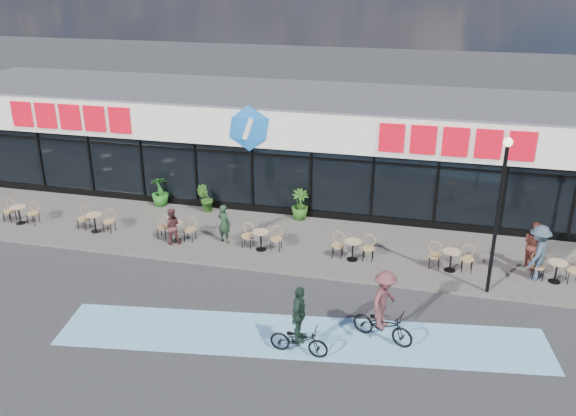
{
  "coord_description": "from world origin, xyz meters",
  "views": [
    {
      "loc": [
        7.15,
        -15.95,
        10.09
      ],
      "look_at": [
        2.39,
        3.5,
        1.86
      ],
      "focal_mm": 38.0,
      "sensor_mm": 36.0,
      "label": 1
    }
  ],
  "objects_px": {
    "pedestrian_a": "(538,253)",
    "cyclist_a": "(299,329)",
    "patron_left": "(224,224)",
    "potted_plant_left": "(160,191)",
    "lamp_post": "(499,204)",
    "potted_plant_right": "(300,204)",
    "pedestrian_b": "(534,245)",
    "potted_plant_mid": "(205,199)",
    "patron_right": "(171,226)",
    "cyclist_b": "(384,312)"
  },
  "relations": [
    {
      "from": "potted_plant_left",
      "to": "cyclist_a",
      "type": "bearing_deg",
      "value": -47.49
    },
    {
      "from": "cyclist_b",
      "to": "potted_plant_mid",
      "type": "bearing_deg",
      "value": 137.42
    },
    {
      "from": "pedestrian_b",
      "to": "lamp_post",
      "type": "bearing_deg",
      "value": 120.23
    },
    {
      "from": "pedestrian_a",
      "to": "cyclist_b",
      "type": "distance_m",
      "value": 6.56
    },
    {
      "from": "potted_plant_mid",
      "to": "cyclist_a",
      "type": "bearing_deg",
      "value": -55.33
    },
    {
      "from": "cyclist_a",
      "to": "pedestrian_b",
      "type": "bearing_deg",
      "value": 44.63
    },
    {
      "from": "patron_right",
      "to": "cyclist_b",
      "type": "distance_m",
      "value": 9.34
    },
    {
      "from": "potted_plant_right",
      "to": "patron_left",
      "type": "relative_size",
      "value": 0.82
    },
    {
      "from": "potted_plant_right",
      "to": "pedestrian_a",
      "type": "distance_m",
      "value": 9.31
    },
    {
      "from": "potted_plant_right",
      "to": "cyclist_b",
      "type": "height_order",
      "value": "cyclist_b"
    },
    {
      "from": "patron_right",
      "to": "pedestrian_b",
      "type": "relative_size",
      "value": 0.83
    },
    {
      "from": "potted_plant_mid",
      "to": "pedestrian_b",
      "type": "height_order",
      "value": "pedestrian_b"
    },
    {
      "from": "potted_plant_left",
      "to": "pedestrian_b",
      "type": "height_order",
      "value": "pedestrian_b"
    },
    {
      "from": "potted_plant_mid",
      "to": "patron_right",
      "type": "height_order",
      "value": "patron_right"
    },
    {
      "from": "patron_left",
      "to": "cyclist_b",
      "type": "xyz_separation_m",
      "value": [
        6.42,
        -4.88,
        0.05
      ]
    },
    {
      "from": "patron_left",
      "to": "patron_right",
      "type": "xyz_separation_m",
      "value": [
        -1.88,
        -0.59,
        -0.05
      ]
    },
    {
      "from": "cyclist_a",
      "to": "potted_plant_right",
      "type": "bearing_deg",
      "value": 102.52
    },
    {
      "from": "potted_plant_left",
      "to": "pedestrian_b",
      "type": "relative_size",
      "value": 0.76
    },
    {
      "from": "lamp_post",
      "to": "patron_left",
      "type": "xyz_separation_m",
      "value": [
        -9.48,
        1.5,
        -2.29
      ]
    },
    {
      "from": "potted_plant_left",
      "to": "patron_right",
      "type": "relative_size",
      "value": 0.91
    },
    {
      "from": "cyclist_a",
      "to": "cyclist_b",
      "type": "relative_size",
      "value": 0.95
    },
    {
      "from": "potted_plant_mid",
      "to": "patron_left",
      "type": "height_order",
      "value": "patron_left"
    },
    {
      "from": "cyclist_a",
      "to": "cyclist_b",
      "type": "distance_m",
      "value": 2.47
    },
    {
      "from": "patron_left",
      "to": "potted_plant_left",
      "type": "bearing_deg",
      "value": -16.2
    },
    {
      "from": "cyclist_b",
      "to": "patron_right",
      "type": "bearing_deg",
      "value": 152.67
    },
    {
      "from": "pedestrian_a",
      "to": "cyclist_a",
      "type": "bearing_deg",
      "value": -24.32
    },
    {
      "from": "lamp_post",
      "to": "pedestrian_a",
      "type": "bearing_deg",
      "value": 39.0
    },
    {
      "from": "patron_left",
      "to": "potted_plant_mid",
      "type": "bearing_deg",
      "value": -36.29
    },
    {
      "from": "patron_left",
      "to": "cyclist_a",
      "type": "bearing_deg",
      "value": 145.02
    },
    {
      "from": "pedestrian_a",
      "to": "cyclist_b",
      "type": "relative_size",
      "value": 0.88
    },
    {
      "from": "pedestrian_b",
      "to": "cyclist_b",
      "type": "xyz_separation_m",
      "value": [
        -4.62,
        -5.49,
        -0.04
      ]
    },
    {
      "from": "potted_plant_left",
      "to": "pedestrian_a",
      "type": "distance_m",
      "value": 15.32
    },
    {
      "from": "potted_plant_left",
      "to": "pedestrian_b",
      "type": "distance_m",
      "value": 15.17
    },
    {
      "from": "pedestrian_a",
      "to": "cyclist_a",
      "type": "xyz_separation_m",
      "value": [
        -6.78,
        -5.86,
        -0.28
      ]
    },
    {
      "from": "patron_left",
      "to": "patron_right",
      "type": "distance_m",
      "value": 1.97
    },
    {
      "from": "potted_plant_left",
      "to": "potted_plant_mid",
      "type": "height_order",
      "value": "potted_plant_left"
    },
    {
      "from": "patron_left",
      "to": "cyclist_a",
      "type": "xyz_separation_m",
      "value": [
        4.27,
        -6.08,
        -0.08
      ]
    },
    {
      "from": "potted_plant_left",
      "to": "patron_left",
      "type": "height_order",
      "value": "patron_left"
    },
    {
      "from": "lamp_post",
      "to": "potted_plant_mid",
      "type": "relative_size",
      "value": 4.35
    },
    {
      "from": "lamp_post",
      "to": "potted_plant_left",
      "type": "height_order",
      "value": "lamp_post"
    },
    {
      "from": "potted_plant_right",
      "to": "patron_right",
      "type": "distance_m",
      "value": 5.41
    },
    {
      "from": "pedestrian_b",
      "to": "potted_plant_mid",
      "type": "bearing_deg",
      "value": 57.77
    },
    {
      "from": "lamp_post",
      "to": "pedestrian_b",
      "type": "distance_m",
      "value": 3.43
    },
    {
      "from": "potted_plant_right",
      "to": "patron_right",
      "type": "bearing_deg",
      "value": -140.16
    },
    {
      "from": "potted_plant_right",
      "to": "pedestrian_b",
      "type": "distance_m",
      "value": 9.06
    },
    {
      "from": "lamp_post",
      "to": "potted_plant_right",
      "type": "xyz_separation_m",
      "value": [
        -7.2,
        4.38,
        -2.43
      ]
    },
    {
      "from": "pedestrian_a",
      "to": "patron_left",
      "type": "bearing_deg",
      "value": -66.28
    },
    {
      "from": "lamp_post",
      "to": "pedestrian_b",
      "type": "relative_size",
      "value": 3.02
    },
    {
      "from": "pedestrian_a",
      "to": "cyclist_a",
      "type": "height_order",
      "value": "cyclist_a"
    },
    {
      "from": "potted_plant_mid",
      "to": "cyclist_a",
      "type": "relative_size",
      "value": 0.57
    }
  ]
}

